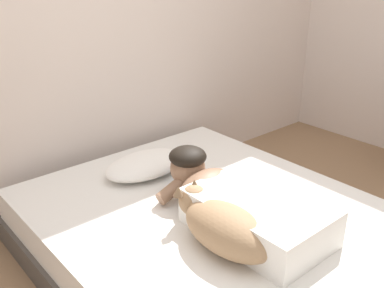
# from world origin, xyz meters

# --- Properties ---
(back_wall) EXTENTS (4.39, 0.12, 2.50)m
(back_wall) POSITION_xyz_m (-0.00, 1.37, 1.25)
(back_wall) COLOR silver
(back_wall) RESTS_ON ground
(bed) EXTENTS (1.58, 1.96, 0.33)m
(bed) POSITION_xyz_m (0.01, 0.25, 0.16)
(bed) COLOR #4C4742
(bed) RESTS_ON ground
(pillow) EXTENTS (0.52, 0.32, 0.11)m
(pillow) POSITION_xyz_m (-0.00, 0.83, 0.38)
(pillow) COLOR white
(pillow) RESTS_ON bed
(person_lying) EXTENTS (0.43, 0.92, 0.27)m
(person_lying) POSITION_xyz_m (0.03, 0.12, 0.44)
(person_lying) COLOR white
(person_lying) RESTS_ON bed
(dog) EXTENTS (0.26, 0.57, 0.21)m
(dog) POSITION_xyz_m (-0.15, 0.02, 0.43)
(dog) COLOR #9E7A56
(dog) RESTS_ON bed
(coffee_cup) EXTENTS (0.12, 0.09, 0.07)m
(coffee_cup) POSITION_xyz_m (0.11, 0.59, 0.37)
(coffee_cup) COLOR teal
(coffee_cup) RESTS_ON bed
(cell_phone) EXTENTS (0.07, 0.14, 0.01)m
(cell_phone) POSITION_xyz_m (-0.06, 0.33, 0.33)
(cell_phone) COLOR black
(cell_phone) RESTS_ON bed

